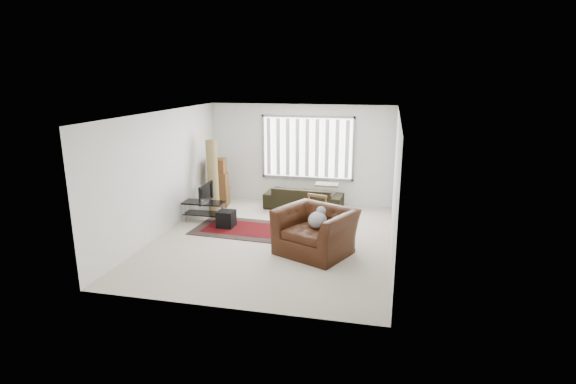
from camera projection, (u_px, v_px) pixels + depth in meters
name	position (u px, v px, depth m)	size (l,w,h in m)	color
room	(280.00, 155.00, 9.72)	(6.00, 6.02, 2.71)	beige
persian_rug	(242.00, 228.00, 10.36)	(2.21, 1.54, 0.02)	black
tv_stand	(204.00, 207.00, 10.83)	(0.98, 0.44, 0.49)	black
tv	(203.00, 193.00, 10.74)	(0.79, 0.10, 0.45)	black
subwoofer	(226.00, 219.00, 10.43)	(0.38, 0.38, 0.38)	black
moving_boxes	(218.00, 184.00, 12.08)	(0.59, 0.56, 1.28)	brown
white_flatpack	(207.00, 200.00, 11.53)	(0.53, 0.08, 0.67)	silver
rolled_rug	(213.00, 177.00, 11.43)	(0.28, 0.28, 1.86)	olive
sofa	(304.00, 194.00, 11.86)	(2.04, 0.88, 0.78)	black
side_chair	(313.00, 215.00, 9.73)	(0.63, 0.63, 0.92)	#988264
armchair	(316.00, 228.00, 8.86)	(1.77, 1.68, 1.03)	#32170A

